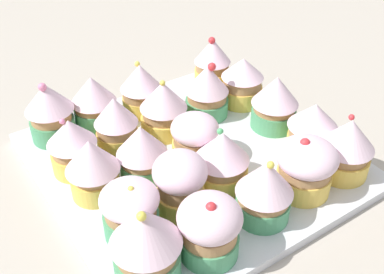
# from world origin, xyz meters

# --- Properties ---
(ground_plane) EXTENTS (1.80, 1.80, 0.03)m
(ground_plane) POSITION_xyz_m (0.00, 0.00, -0.01)
(ground_plane) COLOR #B2A899
(baking_tray) EXTENTS (0.35, 0.35, 0.01)m
(baking_tray) POSITION_xyz_m (0.00, 0.00, 0.01)
(baking_tray) COLOR silver
(baking_tray) RESTS_ON ground_plane
(cupcake_0) EXTENTS (0.07, 0.07, 0.09)m
(cupcake_0) POSITION_xyz_m (-0.13, -0.12, 0.06)
(cupcake_0) COLOR #4C9E6B
(cupcake_0) RESTS_ON baking_tray
(cupcake_1) EXTENTS (0.06, 0.06, 0.07)m
(cupcake_1) POSITION_xyz_m (-0.07, -0.13, 0.05)
(cupcake_1) COLOR #4C9E6B
(cupcake_1) RESTS_ON baking_tray
(cupcake_2) EXTENTS (0.06, 0.06, 0.08)m
(cupcake_2) POSITION_xyz_m (0.01, -0.12, 0.05)
(cupcake_2) COLOR #4C9E6B
(cupcake_2) RESTS_ON baking_tray
(cupcake_3) EXTENTS (0.07, 0.07, 0.07)m
(cupcake_3) POSITION_xyz_m (0.07, -0.12, 0.05)
(cupcake_3) COLOR #EFC651
(cupcake_3) RESTS_ON baking_tray
(cupcake_4) EXTENTS (0.06, 0.06, 0.08)m
(cupcake_4) POSITION_xyz_m (0.13, -0.12, 0.05)
(cupcake_4) COLOR #EFC651
(cupcake_4) RESTS_ON baking_tray
(cupcake_5) EXTENTS (0.06, 0.06, 0.07)m
(cupcake_5) POSITION_xyz_m (-0.12, -0.07, 0.04)
(cupcake_5) COLOR #4C9E6B
(cupcake_5) RESTS_ON baking_tray
(cupcake_6) EXTENTS (0.06, 0.06, 0.07)m
(cupcake_6) POSITION_xyz_m (-0.06, -0.07, 0.05)
(cupcake_6) COLOR #EFC651
(cupcake_6) RESTS_ON baking_tray
(cupcake_7) EXTENTS (0.06, 0.06, 0.07)m
(cupcake_7) POSITION_xyz_m (0.00, -0.06, 0.05)
(cupcake_7) COLOR #EFC651
(cupcake_7) RESTS_ON baking_tray
(cupcake_8) EXTENTS (0.06, 0.06, 0.07)m
(cupcake_8) POSITION_xyz_m (0.13, -0.07, 0.05)
(cupcake_8) COLOR #EFC651
(cupcake_8) RESTS_ON baking_tray
(cupcake_9) EXTENTS (0.06, 0.06, 0.07)m
(cupcake_9) POSITION_xyz_m (-0.12, 0.01, 0.05)
(cupcake_9) COLOR #EFC651
(cupcake_9) RESTS_ON baking_tray
(cupcake_10) EXTENTS (0.06, 0.06, 0.07)m
(cupcake_10) POSITION_xyz_m (-0.07, -0.00, 0.05)
(cupcake_10) COLOR #4C9E6B
(cupcake_10) RESTS_ON baking_tray
(cupcake_11) EXTENTS (0.06, 0.06, 0.06)m
(cupcake_11) POSITION_xyz_m (0.00, -0.01, 0.04)
(cupcake_11) COLOR #EFC651
(cupcake_11) RESTS_ON baking_tray
(cupcake_12) EXTENTS (0.06, 0.06, 0.07)m
(cupcake_12) POSITION_xyz_m (0.13, -0.01, 0.05)
(cupcake_12) COLOR #4C9E6B
(cupcake_12) RESTS_ON baking_tray
(cupcake_13) EXTENTS (0.06, 0.06, 0.07)m
(cupcake_13) POSITION_xyz_m (-0.13, 0.06, 0.05)
(cupcake_13) COLOR #EFC651
(cupcake_13) RESTS_ON baking_tray
(cupcake_14) EXTENTS (0.05, 0.05, 0.07)m
(cupcake_14) POSITION_xyz_m (-0.07, 0.07, 0.05)
(cupcake_14) COLOR #EFC651
(cupcake_14) RESTS_ON baking_tray
(cupcake_15) EXTENTS (0.06, 0.06, 0.08)m
(cupcake_15) POSITION_xyz_m (0.00, 0.06, 0.05)
(cupcake_15) COLOR #EFC651
(cupcake_15) RESTS_ON baking_tray
(cupcake_16) EXTENTS (0.06, 0.06, 0.08)m
(cupcake_16) POSITION_xyz_m (0.07, 0.07, 0.05)
(cupcake_16) COLOR #4C9E6B
(cupcake_16) RESTS_ON baking_tray
(cupcake_17) EXTENTS (0.06, 0.06, 0.07)m
(cupcake_17) POSITION_xyz_m (0.13, 0.06, 0.05)
(cupcake_17) COLOR #EFC651
(cupcake_17) RESTS_ON baking_tray
(cupcake_18) EXTENTS (0.06, 0.06, 0.08)m
(cupcake_18) POSITION_xyz_m (-0.12, 0.13, 0.05)
(cupcake_18) COLOR #4C9E6B
(cupcake_18) RESTS_ON baking_tray
(cupcake_19) EXTENTS (0.06, 0.06, 0.07)m
(cupcake_19) POSITION_xyz_m (-0.07, 0.13, 0.05)
(cupcake_19) COLOR #4C9E6B
(cupcake_19) RESTS_ON baking_tray
(cupcake_20) EXTENTS (0.06, 0.06, 0.07)m
(cupcake_20) POSITION_xyz_m (-0.00, 0.12, 0.05)
(cupcake_20) COLOR #EFC651
(cupcake_20) RESTS_ON baking_tray
(cupcake_21) EXTENTS (0.05, 0.05, 0.08)m
(cupcake_21) POSITION_xyz_m (0.12, 0.12, 0.05)
(cupcake_21) COLOR #EFC651
(cupcake_21) RESTS_ON baking_tray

